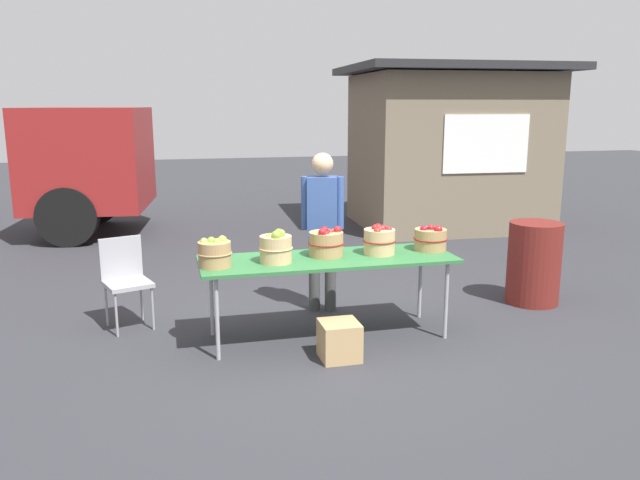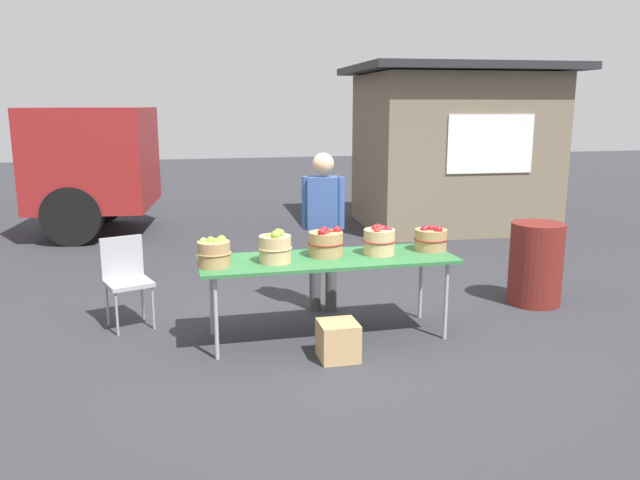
{
  "view_description": "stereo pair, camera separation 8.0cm",
  "coord_description": "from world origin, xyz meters",
  "px_view_note": "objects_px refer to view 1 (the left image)",
  "views": [
    {
      "loc": [
        -1.41,
        -5.32,
        2.1
      ],
      "look_at": [
        0.0,
        0.3,
        0.85
      ],
      "focal_mm": 35.38,
      "sensor_mm": 36.0,
      "label": 1
    },
    {
      "loc": [
        -1.33,
        -5.34,
        2.1
      ],
      "look_at": [
        0.0,
        0.3,
        0.85
      ],
      "focal_mm": 35.38,
      "sensor_mm": 36.0,
      "label": 2
    }
  ],
  "objects_px": {
    "apple_basket_green_1": "(276,248)",
    "vendor_adult": "(322,219)",
    "folding_chair": "(125,275)",
    "trash_barrel": "(534,263)",
    "produce_crate": "(339,340)",
    "apple_basket_red_2": "(430,239)",
    "market_table": "(328,262)",
    "apple_basket_green_0": "(215,253)",
    "apple_basket_red_0": "(326,243)",
    "apple_basket_red_1": "(379,240)"
  },
  "relations": [
    {
      "from": "folding_chair",
      "to": "apple_basket_green_1",
      "type": "bearing_deg",
      "value": -50.48
    },
    {
      "from": "apple_basket_red_1",
      "to": "apple_basket_red_0",
      "type": "bearing_deg",
      "value": 174.52
    },
    {
      "from": "apple_basket_red_1",
      "to": "vendor_adult",
      "type": "height_order",
      "value": "vendor_adult"
    },
    {
      "from": "apple_basket_green_0",
      "to": "apple_basket_red_0",
      "type": "bearing_deg",
      "value": 8.16
    },
    {
      "from": "apple_basket_green_0",
      "to": "folding_chair",
      "type": "relative_size",
      "value": 0.35
    },
    {
      "from": "folding_chair",
      "to": "apple_basket_green_0",
      "type": "bearing_deg",
      "value": -65.12
    },
    {
      "from": "market_table",
      "to": "apple_basket_green_1",
      "type": "distance_m",
      "value": 0.52
    },
    {
      "from": "apple_basket_red_2",
      "to": "trash_barrel",
      "type": "height_order",
      "value": "apple_basket_red_2"
    },
    {
      "from": "apple_basket_green_1",
      "to": "folding_chair",
      "type": "relative_size",
      "value": 0.35
    },
    {
      "from": "market_table",
      "to": "vendor_adult",
      "type": "bearing_deg",
      "value": 79.51
    },
    {
      "from": "folding_chair",
      "to": "produce_crate",
      "type": "bearing_deg",
      "value": -54.74
    },
    {
      "from": "apple_basket_green_1",
      "to": "apple_basket_red_1",
      "type": "bearing_deg",
      "value": 4.82
    },
    {
      "from": "market_table",
      "to": "apple_basket_red_0",
      "type": "height_order",
      "value": "apple_basket_red_0"
    },
    {
      "from": "apple_basket_green_0",
      "to": "apple_basket_green_1",
      "type": "height_order",
      "value": "apple_basket_green_1"
    },
    {
      "from": "apple_basket_red_0",
      "to": "folding_chair",
      "type": "height_order",
      "value": "apple_basket_red_0"
    },
    {
      "from": "folding_chair",
      "to": "trash_barrel",
      "type": "distance_m",
      "value": 4.22
    },
    {
      "from": "apple_basket_green_1",
      "to": "folding_chair",
      "type": "bearing_deg",
      "value": 148.57
    },
    {
      "from": "apple_basket_green_0",
      "to": "folding_chair",
      "type": "bearing_deg",
      "value": 133.93
    },
    {
      "from": "apple_basket_red_0",
      "to": "vendor_adult",
      "type": "bearing_deg",
      "value": 78.16
    },
    {
      "from": "trash_barrel",
      "to": "apple_basket_red_2",
      "type": "bearing_deg",
      "value": -163.96
    },
    {
      "from": "trash_barrel",
      "to": "produce_crate",
      "type": "height_order",
      "value": "trash_barrel"
    },
    {
      "from": "apple_basket_green_1",
      "to": "trash_barrel",
      "type": "distance_m",
      "value": 2.97
    },
    {
      "from": "produce_crate",
      "to": "apple_basket_green_0",
      "type": "bearing_deg",
      "value": 155.32
    },
    {
      "from": "vendor_adult",
      "to": "apple_basket_red_1",
      "type": "bearing_deg",
      "value": 132.86
    },
    {
      "from": "market_table",
      "to": "apple_basket_red_2",
      "type": "bearing_deg",
      "value": 3.37
    },
    {
      "from": "apple_basket_red_0",
      "to": "trash_barrel",
      "type": "relative_size",
      "value": 0.38
    },
    {
      "from": "trash_barrel",
      "to": "produce_crate",
      "type": "bearing_deg",
      "value": -158.08
    },
    {
      "from": "apple_basket_green_1",
      "to": "vendor_adult",
      "type": "height_order",
      "value": "vendor_adult"
    },
    {
      "from": "apple_basket_green_1",
      "to": "apple_basket_red_2",
      "type": "height_order",
      "value": "apple_basket_green_1"
    },
    {
      "from": "apple_basket_red_1",
      "to": "trash_barrel",
      "type": "relative_size",
      "value": 0.35
    },
    {
      "from": "produce_crate",
      "to": "apple_basket_green_1",
      "type": "bearing_deg",
      "value": 134.07
    },
    {
      "from": "apple_basket_green_1",
      "to": "trash_barrel",
      "type": "bearing_deg",
      "value": 10.19
    },
    {
      "from": "apple_basket_green_1",
      "to": "apple_basket_red_0",
      "type": "xyz_separation_m",
      "value": [
        0.48,
        0.13,
        -0.01
      ]
    },
    {
      "from": "market_table",
      "to": "vendor_adult",
      "type": "height_order",
      "value": "vendor_adult"
    },
    {
      "from": "apple_basket_green_1",
      "to": "apple_basket_red_2",
      "type": "relative_size",
      "value": 0.93
    },
    {
      "from": "market_table",
      "to": "trash_barrel",
      "type": "relative_size",
      "value": 2.62
    },
    {
      "from": "apple_basket_green_1",
      "to": "trash_barrel",
      "type": "relative_size",
      "value": 0.34
    },
    {
      "from": "apple_basket_red_2",
      "to": "produce_crate",
      "type": "distance_m",
      "value": 1.39
    },
    {
      "from": "folding_chair",
      "to": "produce_crate",
      "type": "distance_m",
      "value": 2.2
    },
    {
      "from": "market_table",
      "to": "produce_crate",
      "type": "xyz_separation_m",
      "value": [
        -0.04,
        -0.52,
        -0.55
      ]
    },
    {
      "from": "apple_basket_red_1",
      "to": "vendor_adult",
      "type": "xyz_separation_m",
      "value": [
        -0.35,
        0.73,
        0.08
      ]
    },
    {
      "from": "trash_barrel",
      "to": "produce_crate",
      "type": "xyz_separation_m",
      "value": [
        -2.44,
        -0.98,
        -0.28
      ]
    },
    {
      "from": "apple_basket_green_1",
      "to": "apple_basket_red_2",
      "type": "xyz_separation_m",
      "value": [
        1.5,
        0.12,
        -0.02
      ]
    },
    {
      "from": "apple_basket_green_0",
      "to": "produce_crate",
      "type": "xyz_separation_m",
      "value": [
        0.98,
        -0.45,
        -0.71
      ]
    },
    {
      "from": "apple_basket_red_2",
      "to": "apple_basket_green_0",
      "type": "bearing_deg",
      "value": -176.19
    },
    {
      "from": "apple_basket_red_2",
      "to": "folding_chair",
      "type": "relative_size",
      "value": 0.37
    },
    {
      "from": "apple_basket_red_0",
      "to": "vendor_adult",
      "type": "relative_size",
      "value": 0.2
    },
    {
      "from": "vendor_adult",
      "to": "apple_basket_green_1",
      "type": "bearing_deg",
      "value": 69.71
    },
    {
      "from": "apple_basket_green_1",
      "to": "produce_crate",
      "type": "height_order",
      "value": "apple_basket_green_1"
    },
    {
      "from": "apple_basket_green_1",
      "to": "trash_barrel",
      "type": "height_order",
      "value": "apple_basket_green_1"
    }
  ]
}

